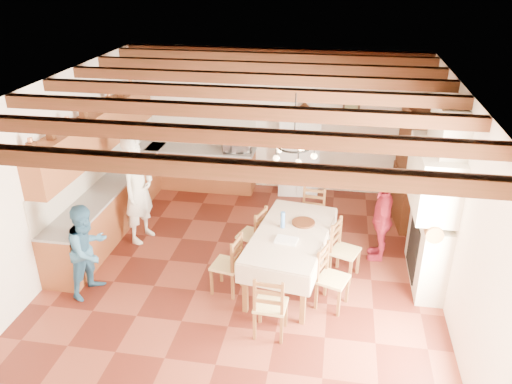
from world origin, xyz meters
The scene contains 31 objects.
floor centered at (0.00, 0.00, -0.01)m, with size 6.00×6.50×0.02m, color #4D1A11.
ceiling centered at (0.00, 0.00, 3.01)m, with size 6.00×6.50×0.02m, color silver.
wall_back centered at (0.00, 3.26, 1.50)m, with size 6.00×0.02×3.00m, color #F3E5D0.
wall_front centered at (0.00, -3.26, 1.50)m, with size 6.00×0.02×3.00m, color #F3E5D0.
wall_left centered at (-3.01, 0.00, 1.50)m, with size 0.02×6.50×3.00m, color #F3E5D0.
wall_right centered at (3.01, 0.00, 1.50)m, with size 0.02×6.50×3.00m, color #F3E5D0.
ceiling_beams centered at (0.00, 0.00, 2.91)m, with size 6.00×6.30×0.16m, color #331E0D, non-canonical shape.
lower_cabinets_left centered at (-2.70, 1.05, 0.43)m, with size 0.60×4.30×0.86m, color brown.
lower_cabinets_back centered at (-1.55, 2.95, 0.43)m, with size 2.30×0.60×0.86m, color brown.
countertop_left centered at (-2.70, 1.05, 0.88)m, with size 0.62×4.30×0.04m, color gray.
countertop_back centered at (-1.55, 2.95, 0.88)m, with size 2.34×0.62×0.04m, color gray.
backsplash_left centered at (-2.98, 1.05, 1.20)m, with size 0.03×4.30×0.60m, color beige.
backsplash_back centered at (-1.55, 3.23, 1.20)m, with size 2.30×0.03×0.60m, color beige.
upper_cabinets centered at (-2.83, 1.05, 1.85)m, with size 0.35×4.20×0.70m, color brown.
fireplace centered at (2.72, 0.20, 1.40)m, with size 0.56×1.60×2.80m, color beige, non-canonical shape.
wall_picture centered at (1.55, 3.23, 1.85)m, with size 0.34×0.03×0.42m, color black.
refrigerator centered at (0.55, 3.12, 0.83)m, with size 0.83×0.68×1.66m, color white.
hutch centered at (2.75, 2.11, 1.13)m, with size 0.52×1.24×2.25m, color #38200C, non-canonical shape.
dining_table centered at (0.73, -0.25, 0.80)m, with size 1.32×2.15×0.88m.
chandelier centered at (0.73, -0.25, 2.25)m, with size 0.47×0.47×0.03m, color black.
chair_left_near centered at (-0.19, -0.63, 0.48)m, with size 0.42×0.40×0.96m, color brown, non-canonical shape.
chair_left_far centered at (0.03, 0.30, 0.48)m, with size 0.42×0.40×0.96m, color brown, non-canonical shape.
chair_right_near centered at (1.39, -0.74, 0.48)m, with size 0.42×0.40×0.96m, color brown, non-canonical shape.
chair_right_far centered at (1.56, 0.04, 0.48)m, with size 0.42×0.40×0.96m, color brown, non-canonical shape.
chair_end_near centered at (0.59, -1.46, 0.48)m, with size 0.42×0.40×0.96m, color brown, non-canonical shape.
chair_end_far centered at (0.97, 1.07, 0.48)m, with size 0.42×0.40×0.96m, color brown, non-canonical shape.
person_man centered at (-2.02, 0.63, 0.97)m, with size 0.71×0.46×1.93m, color white.
person_woman_blue centered at (-2.19, -0.98, 0.73)m, with size 0.71×0.55×1.45m, color #306188.
person_woman_red centered at (2.13, 0.71, 0.73)m, with size 0.85×0.36×1.46m, color #B0233A.
microwave centered at (-0.76, 2.95, 1.07)m, with size 0.60×0.41×0.33m, color silver.
fridge_vase centered at (0.62, 3.12, 1.83)m, with size 0.32×0.32×0.34m, color #38200C.
Camera 1 is at (1.28, -6.72, 4.66)m, focal length 35.00 mm.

